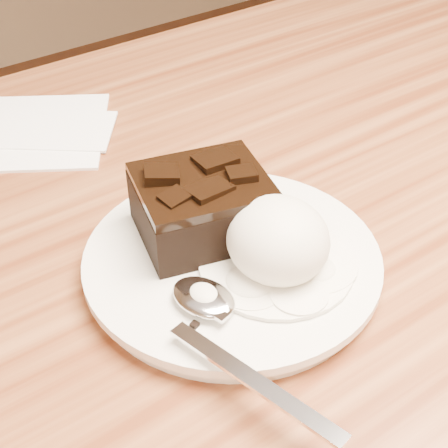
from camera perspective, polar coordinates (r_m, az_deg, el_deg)
plate at (r=0.51m, az=0.66°, el=-3.31°), size 0.22×0.22×0.02m
brownie at (r=0.51m, az=-1.74°, el=1.15°), size 0.11×0.10×0.04m
ice_cream_scoop at (r=0.48m, az=4.41°, el=-1.31°), size 0.07×0.07×0.06m
melt_puddle at (r=0.50m, az=4.28°, el=-3.43°), size 0.11×0.11×0.00m
spoon at (r=0.46m, az=-1.66°, el=-6.15°), size 0.07×0.19×0.01m
napkin at (r=0.70m, az=-15.42°, el=7.39°), size 0.19×0.19×0.01m
crumb_a at (r=0.50m, az=5.56°, el=-2.59°), size 0.01×0.01×0.00m
crumb_b at (r=0.45m, az=-2.40°, el=-8.20°), size 0.01×0.01×0.00m
crumb_c at (r=0.48m, az=1.29°, el=-5.27°), size 0.01×0.01×0.00m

